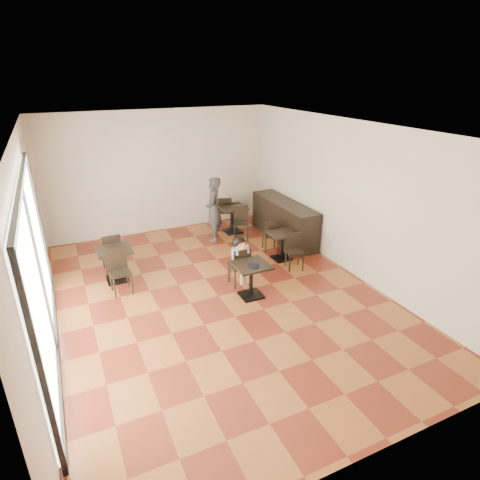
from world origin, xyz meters
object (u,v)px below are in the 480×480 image
cafe_table_mid (282,246)px  cafe_table_back (232,219)px  chair_back_a (225,211)px  chair_mid_a (270,235)px  chair_left_a (111,251)px  adult_patron (214,209)px  chair_mid_b (295,252)px  child_chair (239,265)px  child_table (251,280)px  child (239,261)px  cafe_table_left (116,265)px  chair_back_b (241,223)px  chair_left_b (120,273)px

cafe_table_mid → cafe_table_back: bearing=99.6°
cafe_table_back → chair_back_a: bearing=90.0°
chair_mid_a → chair_left_a: bearing=5.1°
adult_patron → chair_mid_b: 2.53m
cafe_table_mid → chair_back_a: size_ratio=0.76×
cafe_table_mid → child_chair: bearing=-154.9°
chair_mid_a → child_table: bearing=65.3°
child → chair_mid_a: child is taller
child_chair → chair_mid_a: 1.85m
cafe_table_back → chair_mid_a: chair_mid_a is taller
child_chair → chair_mid_b: (1.40, 0.10, -0.02)m
cafe_table_mid → chair_mid_b: size_ratio=0.83×
chair_mid_b → child_chair: bearing=-161.9°
adult_patron → cafe_table_left: (-2.66, -1.17, -0.47)m
chair_left_a → cafe_table_back: bearing=-167.8°
chair_mid_a → chair_back_b: 1.00m
cafe_table_mid → chair_mid_b: 0.55m
chair_left_b → cafe_table_mid: bearing=-3.7°
child → chair_back_b: bearing=63.8°
cafe_table_back → chair_mid_b: chair_mid_b is taller
cafe_table_left → chair_back_a: (3.31, 1.99, 0.07)m
child_table → chair_left_b: size_ratio=0.80×
child → chair_left_b: bearing=163.5°
chair_back_a → cafe_table_mid: bearing=121.9°
chair_mid_b → chair_back_b: chair_back_b is taller
cafe_table_left → cafe_table_back: size_ratio=1.00×
child → adult_patron: 2.45m
chair_left_b → chair_back_a: size_ratio=1.00×
cafe_table_back → child_chair: bearing=-111.4°
cafe_table_mid → cafe_table_left: (-3.66, 0.56, 0.03)m
chair_mid_a → chair_mid_b: same height
chair_left_a → child: bearing=138.5°
child_chair → cafe_table_left: child_chair is taller
cafe_table_mid → cafe_table_back: 2.07m
child_chair → cafe_table_mid: child_chair is taller
adult_patron → chair_left_a: bearing=-52.6°
cafe_table_mid → cafe_table_left: cafe_table_left is taller
adult_patron → chair_mid_a: adult_patron is taller
child_table → cafe_table_back: bearing=72.0°
adult_patron → chair_left_b: adult_patron is taller
cafe_table_left → child_table: bearing=-38.1°
chair_mid_b → chair_left_b: 3.70m
chair_mid_b → chair_back_b: 2.07m
chair_mid_a → chair_mid_b: 1.10m
cafe_table_mid → chair_back_b: bearing=103.1°
chair_back_a → chair_back_b: bearing=114.2°
chair_mid_b → chair_back_b: (-0.35, 2.04, 0.04)m
adult_patron → chair_back_b: size_ratio=1.90×
chair_left_a → chair_left_b: size_ratio=1.00×
child_table → cafe_table_mid: size_ratio=1.05×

